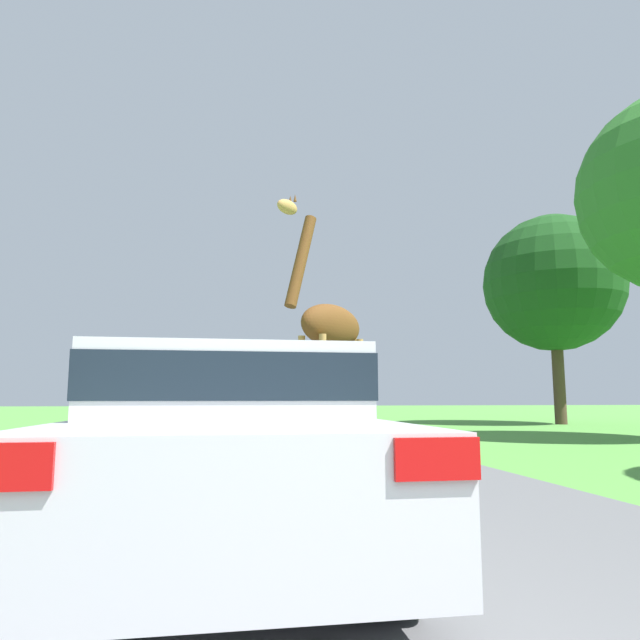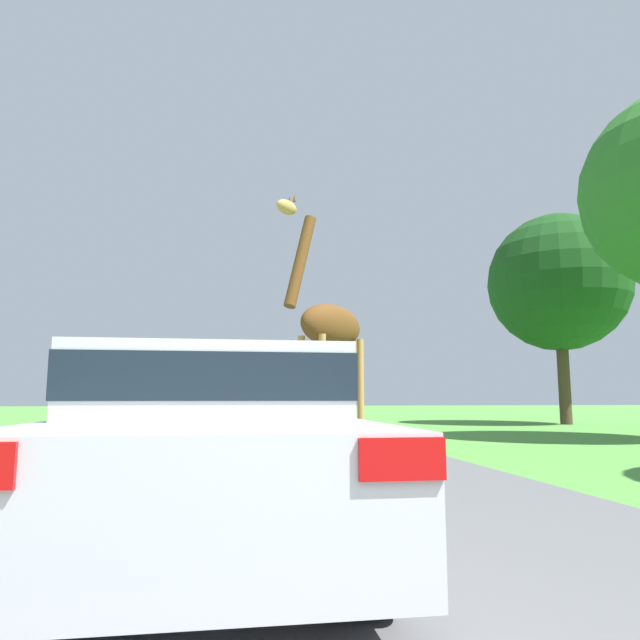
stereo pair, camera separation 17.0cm
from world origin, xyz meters
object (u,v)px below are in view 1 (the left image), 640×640
object	(u,v)px
car_far_ahead	(259,405)
tree_centre_back	(553,283)
car_queue_right	(195,412)
car_queue_left	(284,407)
giraffe_near_road	(328,328)
car_lead_maroon	(227,444)

from	to	relation	value
car_far_ahead	tree_centre_back	distance (m)	15.03
car_queue_right	car_far_ahead	size ratio (longest dim) A/B	0.91
car_queue_right	car_queue_left	bearing A→B (deg)	65.58
car_far_ahead	car_queue_left	bearing A→B (deg)	-86.89
giraffe_near_road	car_lead_maroon	distance (m)	8.36
tree_centre_back	car_queue_left	bearing A→B (deg)	-175.99
giraffe_near_road	tree_centre_back	xyz separation A→B (m)	(11.86, 10.10, 3.43)
car_lead_maroon	tree_centre_back	size ratio (longest dim) A/B	0.47
giraffe_near_road	car_queue_left	xyz separation A→B (m)	(0.03, 9.27, -1.83)
car_lead_maroon	tree_centre_back	world-z (taller)	tree_centre_back
giraffe_near_road	car_queue_left	distance (m)	9.45
car_queue_left	car_queue_right	bearing A→B (deg)	-114.42
car_queue_right	car_queue_left	distance (m)	7.13
giraffe_near_road	car_far_ahead	world-z (taller)	giraffe_near_road
car_lead_maroon	tree_centre_back	xyz separation A→B (m)	(14.08, 17.95, 5.27)
car_queue_right	car_queue_left	xyz separation A→B (m)	(2.95, 6.50, 0.03)
tree_centre_back	car_queue_right	bearing A→B (deg)	-153.63
giraffe_near_road	car_queue_left	world-z (taller)	giraffe_near_road
car_queue_right	car_far_ahead	xyz separation A→B (m)	(2.53, 14.23, -0.03)
car_lead_maroon	car_queue_right	world-z (taller)	car_lead_maroon
car_lead_maroon	tree_centre_back	distance (m)	23.41
giraffe_near_road	car_queue_right	size ratio (longest dim) A/B	1.33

